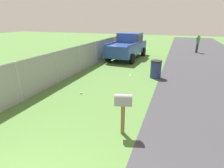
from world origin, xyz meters
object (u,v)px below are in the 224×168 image
pickup_truck (128,45)px  trash_bin (156,69)px  mailbox (123,103)px  pedestrian (198,42)px

pickup_truck → trash_bin: 5.66m
mailbox → pickup_truck: bearing=-0.9°
pickup_truck → pedestrian: size_ratio=2.97×
mailbox → pedestrian: (15.46, -3.06, 0.05)m
mailbox → pedestrian: bearing=-26.6°
mailbox → trash_bin: bearing=-17.6°
trash_bin → pedestrian: 10.16m
mailbox → trash_bin: mailbox is taller
trash_bin → pickup_truck: bearing=31.5°
trash_bin → pedestrian: (9.74, -2.84, 0.53)m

